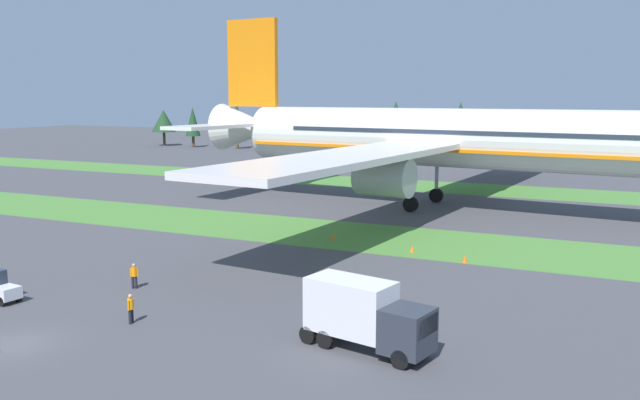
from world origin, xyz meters
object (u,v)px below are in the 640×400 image
ground_crew_loader (134,275)px  taxiway_marker_2 (465,258)px  taxiway_marker_1 (333,237)px  taxiway_marker_0 (412,249)px  ground_crew_marshaller (131,307)px  catering_truck (366,314)px  baggage_tug (0,289)px  airliner (445,138)px

ground_crew_loader → taxiway_marker_2: size_ratio=2.60×
taxiway_marker_1 → ground_crew_loader: bearing=-106.7°
ground_crew_loader → taxiway_marker_0: ground_crew_loader is taller
ground_crew_marshaller → taxiway_marker_0: ground_crew_marshaller is taller
taxiway_marker_1 → catering_truck: bearing=-62.4°
baggage_tug → ground_crew_loader: baggage_tug is taller
airliner → taxiway_marker_1: bearing=-6.8°
catering_truck → ground_crew_loader: bearing=-90.1°
ground_crew_marshaller → taxiway_marker_2: size_ratio=2.60×
ground_crew_loader → taxiway_marker_0: 22.96m
baggage_tug → ground_crew_marshaller: (10.30, 0.28, 0.13)m
baggage_tug → taxiway_marker_2: 33.19m
baggage_tug → taxiway_marker_0: baggage_tug is taller
baggage_tug → catering_truck: (23.94, 2.19, 1.14)m
catering_truck → taxiway_marker_0: 22.52m
ground_crew_marshaller → airliner: bearing=160.3°
airliner → ground_crew_loader: bearing=-9.0°
ground_crew_loader → taxiway_marker_0: (13.82, 18.32, -0.66)m
ground_crew_marshaller → baggage_tug: bearing=-100.8°
ground_crew_loader → airliner: bearing=51.0°
taxiway_marker_0 → taxiway_marker_2: size_ratio=0.86×
taxiway_marker_0 → taxiway_marker_1: taxiway_marker_1 is taller
ground_crew_loader → taxiway_marker_2: (18.65, 16.61, -0.61)m
ground_crew_loader → taxiway_marker_1: bearing=48.7°
taxiway_marker_0 → airliner: bearing=98.5°
ground_crew_marshaller → taxiway_marker_0: bearing=146.4°
taxiway_marker_1 → taxiway_marker_2: bearing=-14.1°
catering_truck → taxiway_marker_1: (-12.27, 23.52, -1.65)m
ground_crew_loader → taxiway_marker_2: bearing=17.0°
taxiway_marker_0 → taxiway_marker_2: (4.82, -1.70, 0.05)m
catering_truck → ground_crew_marshaller: (-13.65, -1.91, -1.01)m
airliner → ground_crew_loader: (-10.45, -40.86, -7.26)m
airliner → baggage_tug: bearing=-13.7°
airliner → ground_crew_marshaller: size_ratio=45.60×
airliner → catering_truck: airliner is taller
ground_crew_marshaller → taxiway_marker_1: bearing=164.5°
airliner → ground_crew_loader: airliner is taller
taxiway_marker_2 → airliner: bearing=108.7°
airliner → ground_crew_marshaller: (-5.89, -46.48, -7.26)m
baggage_tug → taxiway_marker_1: bearing=162.0°
catering_truck → taxiway_marker_0: size_ratio=12.61×
taxiway_marker_2 → ground_crew_marshaller: bearing=-122.4°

